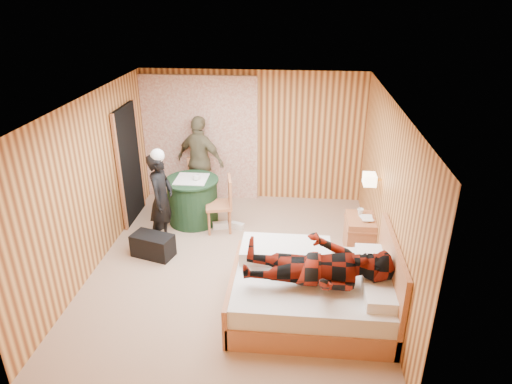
# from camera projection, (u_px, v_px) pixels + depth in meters

# --- Properties ---
(floor) EXTENTS (4.20, 5.00, 0.01)m
(floor) POSITION_uv_depth(u_px,v_px,m) (237.00, 265.00, 6.94)
(floor) COLOR tan
(floor) RESTS_ON ground
(ceiling) EXTENTS (4.20, 5.00, 0.01)m
(ceiling) POSITION_uv_depth(u_px,v_px,m) (233.00, 102.00, 5.90)
(ceiling) COLOR white
(ceiling) RESTS_ON wall_back
(wall_back) EXTENTS (4.20, 0.02, 2.50)m
(wall_back) POSITION_uv_depth(u_px,v_px,m) (253.00, 137.00, 8.68)
(wall_back) COLOR #EDAC5B
(wall_back) RESTS_ON floor
(wall_left) EXTENTS (0.02, 5.00, 2.50)m
(wall_left) POSITION_uv_depth(u_px,v_px,m) (91.00, 184.00, 6.60)
(wall_left) COLOR #EDAC5B
(wall_left) RESTS_ON floor
(wall_right) EXTENTS (0.02, 5.00, 2.50)m
(wall_right) POSITION_uv_depth(u_px,v_px,m) (387.00, 196.00, 6.24)
(wall_right) COLOR #EDAC5B
(wall_right) RESTS_ON floor
(curtain) EXTENTS (2.20, 0.08, 2.40)m
(curtain) POSITION_uv_depth(u_px,v_px,m) (200.00, 139.00, 8.73)
(curtain) COLOR white
(curtain) RESTS_ON floor
(doorway) EXTENTS (0.06, 0.90, 2.05)m
(doorway) POSITION_uv_depth(u_px,v_px,m) (129.00, 165.00, 7.96)
(doorway) COLOR black
(doorway) RESTS_ON floor
(wall_lamp) EXTENTS (0.26, 0.24, 0.16)m
(wall_lamp) POSITION_uv_depth(u_px,v_px,m) (370.00, 179.00, 6.64)
(wall_lamp) COLOR gold
(wall_lamp) RESTS_ON wall_right
(bed) EXTENTS (2.02, 1.59, 1.09)m
(bed) POSITION_uv_depth(u_px,v_px,m) (313.00, 291.00, 5.83)
(bed) COLOR tan
(bed) RESTS_ON floor
(nightstand) EXTENTS (0.45, 0.61, 0.59)m
(nightstand) POSITION_uv_depth(u_px,v_px,m) (359.00, 234.00, 7.18)
(nightstand) COLOR tan
(nightstand) RESTS_ON floor
(round_table) EXTENTS (0.93, 0.93, 0.83)m
(round_table) POSITION_uv_depth(u_px,v_px,m) (193.00, 200.00, 8.05)
(round_table) COLOR #1C3E24
(round_table) RESTS_ON floor
(chair_far) EXTENTS (0.53, 0.53, 0.93)m
(chair_far) POSITION_uv_depth(u_px,v_px,m) (200.00, 178.00, 8.66)
(chair_far) COLOR tan
(chair_far) RESTS_ON floor
(chair_near) EXTENTS (0.52, 0.52, 0.97)m
(chair_near) POSITION_uv_depth(u_px,v_px,m) (224.00, 200.00, 7.72)
(chair_near) COLOR tan
(chair_near) RESTS_ON floor
(duffel_bag) EXTENTS (0.71, 0.51, 0.36)m
(duffel_bag) POSITION_uv_depth(u_px,v_px,m) (153.00, 245.00, 7.10)
(duffel_bag) COLOR black
(duffel_bag) RESTS_ON floor
(sneaker_left) EXTENTS (0.26, 0.18, 0.11)m
(sneaker_left) POSITION_uv_depth(u_px,v_px,m) (237.00, 226.00, 7.95)
(sneaker_left) COLOR white
(sneaker_left) RESTS_ON floor
(sneaker_right) EXTENTS (0.28, 0.18, 0.12)m
(sneaker_right) POSITION_uv_depth(u_px,v_px,m) (220.00, 225.00, 7.95)
(sneaker_right) COLOR white
(sneaker_right) RESTS_ON floor
(woman_standing) EXTENTS (0.42, 0.59, 1.53)m
(woman_standing) POSITION_uv_depth(u_px,v_px,m) (161.00, 199.00, 7.28)
(woman_standing) COLOR black
(woman_standing) RESTS_ON floor
(man_at_table) EXTENTS (1.09, 0.79, 1.72)m
(man_at_table) POSITION_uv_depth(u_px,v_px,m) (201.00, 161.00, 8.57)
(man_at_table) COLOR #6A6347
(man_at_table) RESTS_ON floor
(man_on_bed) EXTENTS (0.86, 0.67, 1.77)m
(man_on_bed) POSITION_uv_depth(u_px,v_px,m) (319.00, 257.00, 5.35)
(man_on_bed) COLOR maroon
(man_on_bed) RESTS_ON bed
(book_lower) EXTENTS (0.22, 0.26, 0.02)m
(book_lower) POSITION_uv_depth(u_px,v_px,m) (361.00, 219.00, 7.01)
(book_lower) COLOR white
(book_lower) RESTS_ON nightstand
(book_upper) EXTENTS (0.17, 0.23, 0.02)m
(book_upper) POSITION_uv_depth(u_px,v_px,m) (362.00, 218.00, 7.00)
(book_upper) COLOR white
(book_upper) RESTS_ON nightstand
(cup_nightstand) EXTENTS (0.13, 0.13, 0.09)m
(cup_nightstand) POSITION_uv_depth(u_px,v_px,m) (360.00, 211.00, 7.16)
(cup_nightstand) COLOR white
(cup_nightstand) RESTS_ON nightstand
(cup_table) EXTENTS (0.15, 0.15, 0.10)m
(cup_table) POSITION_uv_depth(u_px,v_px,m) (196.00, 177.00, 7.80)
(cup_table) COLOR white
(cup_table) RESTS_ON round_table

